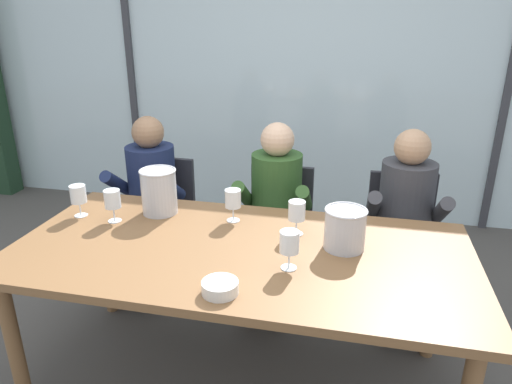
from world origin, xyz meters
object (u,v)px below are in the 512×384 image
object	(u,v)px
wine_glass_near_bucket	(233,199)
person_charcoal_jacket	(405,216)
ice_bucket_secondary	(159,191)
ice_bucket_primary	(345,228)
tasting_bowl	(220,287)
wine_glass_spare_empty	(297,212)
chair_near_curtain	(162,211)
wine_glass_by_left_taster	(78,195)
chair_left_of_center	(278,222)
wine_glass_center_pour	(289,244)
person_olive_shirt	(274,205)
dining_table	(240,262)
person_navy_polo	(148,194)
chair_center	(401,232)
wine_glass_by_right_taster	(112,200)

from	to	relation	value
wine_glass_near_bucket	person_charcoal_jacket	bearing A→B (deg)	28.27
ice_bucket_secondary	ice_bucket_primary	bearing A→B (deg)	-11.27
tasting_bowl	wine_glass_spare_empty	size ratio (longest dim) A/B	0.84
chair_near_curtain	wine_glass_by_left_taster	bearing A→B (deg)	-98.89
chair_left_of_center	wine_glass_spare_empty	size ratio (longest dim) A/B	4.95
ice_bucket_primary	wine_glass_near_bucket	size ratio (longest dim) A/B	1.13
wine_glass_near_bucket	wine_glass_center_pour	distance (m)	0.56
tasting_bowl	wine_glass_by_left_taster	world-z (taller)	wine_glass_by_left_taster
ice_bucket_primary	wine_glass_center_pour	size ratio (longest dim) A/B	1.13
person_olive_shirt	wine_glass_near_bucket	distance (m)	0.56
chair_near_curtain	ice_bucket_secondary	xyz separation A→B (m)	(0.28, -0.60, 0.40)
dining_table	person_navy_polo	xyz separation A→B (m)	(-0.84, 0.79, -0.03)
chair_left_of_center	ice_bucket_primary	xyz separation A→B (m)	(0.45, -0.80, 0.37)
chair_center	dining_table	bearing A→B (deg)	-135.89
person_charcoal_jacket	ice_bucket_secondary	bearing A→B (deg)	-159.80
wine_glass_by_right_taster	ice_bucket_secondary	bearing A→B (deg)	40.50
person_olive_shirt	ice_bucket_secondary	xyz separation A→B (m)	(-0.55, -0.48, 0.23)
person_navy_polo	wine_glass_by_right_taster	bearing A→B (deg)	-79.41
wine_glass_by_left_taster	wine_glass_near_bucket	bearing A→B (deg)	8.24
wine_glass_near_bucket	wine_glass_spare_empty	distance (m)	0.36
ice_bucket_primary	wine_glass_center_pour	world-z (taller)	ice_bucket_primary
wine_glass_by_left_taster	wine_glass_spare_empty	distance (m)	1.17
person_charcoal_jacket	wine_glass_spare_empty	xyz separation A→B (m)	(-0.57, -0.58, 0.22)
person_olive_shirt	wine_glass_by_left_taster	size ratio (longest dim) A/B	6.78
person_navy_polo	person_charcoal_jacket	distance (m)	1.65
tasting_bowl	wine_glass_by_left_taster	distance (m)	1.10
wine_glass_by_right_taster	wine_glass_spare_empty	size ratio (longest dim) A/B	1.00
chair_center	ice_bucket_secondary	xyz separation A→B (m)	(-1.34, -0.63, 0.40)
chair_center	wine_glass_near_bucket	size ratio (longest dim) A/B	4.95
chair_center	ice_bucket_secondary	bearing A→B (deg)	-159.92
person_charcoal_jacket	wine_glass_spare_empty	size ratio (longest dim) A/B	6.78
chair_center	wine_glass_by_left_taster	bearing A→B (deg)	-161.29
dining_table	wine_glass_by_right_taster	bearing A→B (deg)	168.29
chair_center	tasting_bowl	bearing A→B (deg)	-126.02
wine_glass_center_pour	person_charcoal_jacket	bearing A→B (deg)	58.72
chair_center	wine_glass_by_right_taster	size ratio (longest dim) A/B	4.95
tasting_bowl	wine_glass_by_right_taster	distance (m)	0.91
chair_left_of_center	tasting_bowl	world-z (taller)	chair_left_of_center
wine_glass_center_pour	wine_glass_spare_empty	bearing A→B (deg)	92.77
dining_table	person_charcoal_jacket	xyz separation A→B (m)	(0.81, 0.79, -0.03)
person_navy_polo	chair_center	bearing A→B (deg)	5.33
chair_left_of_center	wine_glass_near_bucket	xyz separation A→B (m)	(-0.14, -0.62, 0.39)
person_navy_polo	ice_bucket_primary	bearing A→B (deg)	-27.18
dining_table	person_navy_polo	world-z (taller)	person_navy_polo
chair_left_of_center	dining_table	bearing A→B (deg)	-89.47
ice_bucket_secondary	wine_glass_by_left_taster	world-z (taller)	ice_bucket_secondary
tasting_bowl	wine_glass_center_pour	size ratio (longest dim) A/B	0.84
dining_table	ice_bucket_primary	world-z (taller)	ice_bucket_primary
chair_near_curtain	wine_glass_near_bucket	world-z (taller)	wine_glass_near_bucket
person_navy_polo	ice_bucket_secondary	xyz separation A→B (m)	(0.31, -0.48, 0.23)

